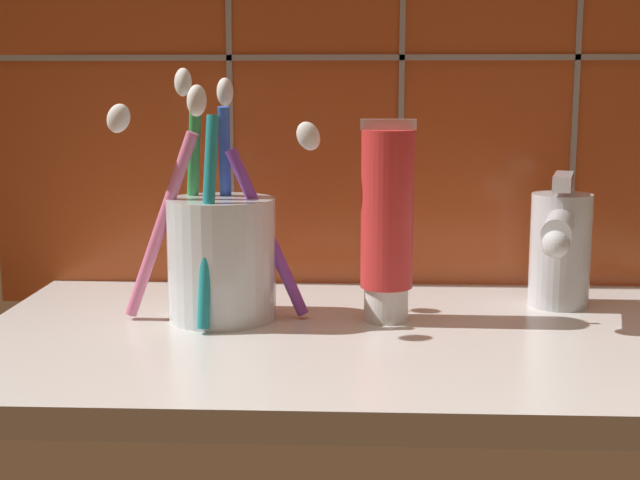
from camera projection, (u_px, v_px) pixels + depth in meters
sink_counter at (387, 345)px, 65.23cm from camera, size 60.36×32.96×2.00cm
toothbrush_cup at (220, 250)px, 67.90cm from camera, size 16.44×10.20×19.22cm
toothpaste_tube at (382, 222)px, 66.94cm from camera, size 4.15×3.95×15.30cm
sink_faucet at (560, 244)px, 71.11cm from camera, size 5.59×11.89×10.79cm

